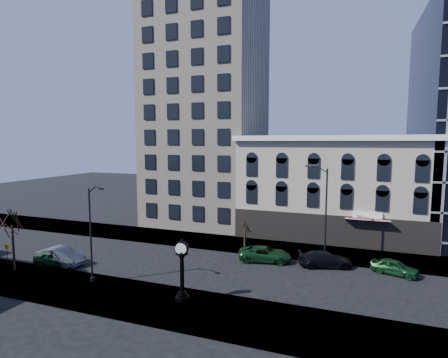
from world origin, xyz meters
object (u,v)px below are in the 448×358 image
at_px(car_near_a, 55,258).
at_px(warning_sign, 7,250).
at_px(street_clock, 182,273).
at_px(car_near_b, 61,256).
at_px(street_lamp_near, 93,208).

bearing_deg(car_near_a, warning_sign, 101.18).
distance_m(street_clock, car_near_b, 14.99).
xyz_separation_m(street_clock, warning_sign, (-19.05, 1.06, -0.64)).
bearing_deg(street_clock, street_lamp_near, 166.51).
bearing_deg(warning_sign, car_near_a, 23.20).
xyz_separation_m(street_lamp_near, car_near_a, (-6.91, 2.46, -5.76)).
height_order(street_lamp_near, warning_sign, street_lamp_near).
xyz_separation_m(street_clock, car_near_b, (-14.60, 3.14, -1.40)).
bearing_deg(street_lamp_near, warning_sign, -162.64).
height_order(street_clock, street_lamp_near, street_lamp_near).
bearing_deg(car_near_a, street_lamp_near, -121.48).
relative_size(street_lamp_near, car_near_b, 1.71).
distance_m(warning_sign, car_near_a, 4.50).
distance_m(street_clock, car_near_a, 15.33).
bearing_deg(street_lamp_near, car_near_a, -178.42).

